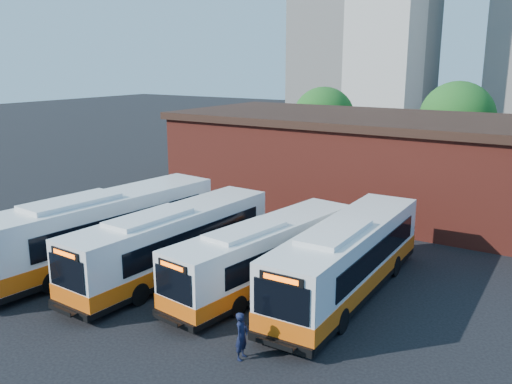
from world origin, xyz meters
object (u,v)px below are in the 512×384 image
Objects in this scene: bus_midwest at (173,245)px; bus_east at (347,261)px; bus_west at (102,232)px; transit_worker at (242,336)px; bus_mideast at (265,257)px.

bus_east is at bearing 19.66° from bus_midwest.
bus_west is at bearing -166.31° from bus_east.
bus_east is 7.33× the size of transit_worker.
bus_midwest is 1.07× the size of bus_mideast.
bus_mideast is at bearing -162.64° from bus_east.
bus_midwest is 8.23m from bus_east.
bus_mideast is 6.27m from transit_worker.
bus_midwest reaches higher than transit_worker.
bus_midwest is 7.22× the size of transit_worker.
bus_east is (3.46, 1.17, 0.13)m from bus_mideast.
transit_worker is (-0.88, -6.86, -0.68)m from bus_east.
transit_worker is at bearing -29.73° from bus_midwest.
bus_west is 8.05× the size of transit_worker.
bus_midwest is 4.58m from bus_mideast.
transit_worker is (7.01, -4.49, -0.66)m from bus_midwest.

